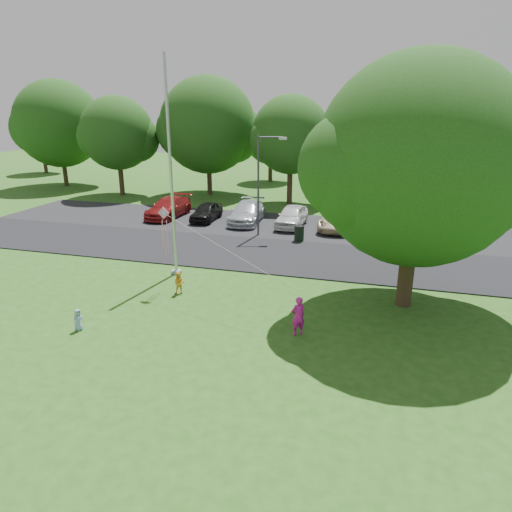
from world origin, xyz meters
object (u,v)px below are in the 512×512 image
(big_tree, at_px, (415,166))
(child_yellow, at_px, (179,283))
(flagpole, at_px, (172,189))
(street_lamp, at_px, (262,177))
(woman, at_px, (298,316))
(child_blue, at_px, (78,320))
(kite, at_px, (168,225))
(trash_can, at_px, (299,234))

(big_tree, relative_size, child_yellow, 9.95)
(flagpole, relative_size, street_lamp, 1.61)
(woman, bearing_deg, street_lamp, -108.24)
(flagpole, height_order, street_lamp, flagpole)
(street_lamp, relative_size, big_tree, 0.63)
(street_lamp, distance_m, big_tree, 12.10)
(child_blue, distance_m, kite, 5.33)
(street_lamp, distance_m, child_blue, 14.87)
(big_tree, relative_size, woman, 6.72)
(flagpole, xyz_separation_m, kite, (0.72, -2.05, -1.17))
(street_lamp, relative_size, kite, 0.93)
(street_lamp, bearing_deg, child_yellow, -110.09)
(child_yellow, relative_size, kite, 0.15)
(big_tree, bearing_deg, woman, -134.51)
(child_blue, bearing_deg, kite, -2.40)
(street_lamp, bearing_deg, child_blue, -116.77)
(woman, xyz_separation_m, child_yellow, (-5.66, 2.30, -0.24))
(flagpole, bearing_deg, kite, -70.68)
(flagpole, relative_size, child_blue, 12.21)
(woman, xyz_separation_m, kite, (-6.17, 2.56, 2.26))
(street_lamp, height_order, trash_can, street_lamp)
(big_tree, bearing_deg, flagpole, 174.84)
(kite, bearing_deg, child_blue, -106.64)
(child_yellow, bearing_deg, street_lamp, 71.52)
(trash_can, relative_size, child_yellow, 0.99)
(street_lamp, distance_m, child_yellow, 10.60)
(kite, bearing_deg, flagpole, 112.81)
(flagpole, height_order, trash_can, flagpole)
(street_lamp, height_order, child_blue, street_lamp)
(woman, xyz_separation_m, child_blue, (-7.78, -1.81, -0.32))
(child_yellow, bearing_deg, woman, -34.64)
(child_yellow, bearing_deg, child_blue, -129.87)
(flagpole, relative_size, kite, 1.50)
(flagpole, distance_m, kite, 2.47)
(woman, bearing_deg, child_blue, -25.66)
(big_tree, height_order, woman, big_tree)
(flagpole, distance_m, child_yellow, 4.51)
(big_tree, xyz_separation_m, kite, (-9.78, -1.10, -2.68))
(flagpole, distance_m, big_tree, 10.64)
(big_tree, distance_m, child_blue, 13.68)
(street_lamp, bearing_deg, flagpole, -120.61)
(woman, height_order, child_yellow, woman)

